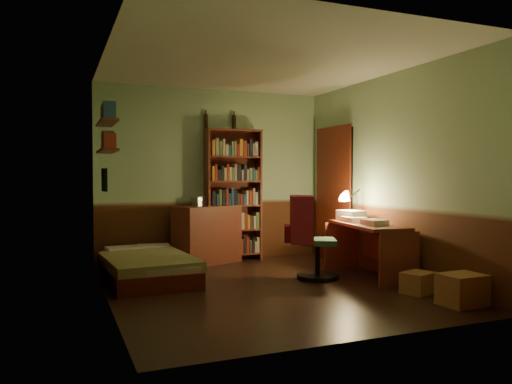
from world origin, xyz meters
name	(u,v)px	position (x,y,z in m)	size (l,w,h in m)	color
floor	(264,288)	(0.00, 0.00, -0.01)	(3.50, 4.00, 0.02)	black
ceiling	(264,61)	(0.00, 0.00, 2.61)	(3.50, 4.00, 0.02)	silver
wall_back	(213,175)	(0.00, 2.01, 1.30)	(3.50, 0.02, 2.60)	#94B98D
wall_left	(105,175)	(-1.76, 0.00, 1.30)	(0.02, 4.00, 2.60)	#94B98D
wall_right	(390,175)	(1.76, 0.00, 1.30)	(0.02, 4.00, 2.60)	#94B98D
wall_front	(364,176)	(0.00, -2.01, 1.30)	(3.50, 0.02, 2.60)	#94B98D
doorway	(335,195)	(1.72, 1.30, 1.00)	(0.06, 0.90, 2.00)	black
door_trim	(333,195)	(1.69, 1.30, 1.00)	(0.02, 0.98, 2.08)	#49170B
bed	(146,258)	(-1.19, 0.97, 0.26)	(0.95, 1.78, 0.53)	olive
dresser	(207,235)	(-0.17, 1.77, 0.42)	(0.95, 0.48, 0.85)	maroon
mini_stereo	(201,201)	(-0.22, 1.89, 0.91)	(0.23, 0.18, 0.13)	#B2B2B7
bookshelf	(234,195)	(0.28, 1.85, 1.00)	(0.85, 0.27, 1.99)	maroon
bottle_left	(206,122)	(-0.13, 1.96, 2.10)	(0.06, 0.06, 0.22)	black
bottle_right	(234,123)	(0.32, 1.96, 2.11)	(0.06, 0.06, 0.23)	black
desk	(368,250)	(1.44, 0.01, 0.34)	(0.53, 1.29, 0.69)	maroon
paper_stack	(351,215)	(1.47, 0.46, 0.76)	(0.25, 0.34, 0.14)	silver
desk_lamp	(357,200)	(1.58, 0.50, 0.96)	(0.16, 0.16, 0.53)	black
office_chair	(318,239)	(0.80, 0.18, 0.50)	(0.50, 0.44, 1.00)	#2F6146
red_jacket	(322,176)	(0.81, 0.08, 1.30)	(0.27, 0.50, 0.59)	#A31F2F
wall_shelf_lower	(107,151)	(-1.64, 1.10, 1.60)	(0.20, 0.90, 0.03)	maroon
wall_shelf_upper	(107,123)	(-1.64, 1.10, 1.95)	(0.20, 0.90, 0.03)	maroon
framed_picture	(104,180)	(-1.72, 0.60, 1.25)	(0.04, 0.32, 0.26)	black
cardboard_box_a	(462,290)	(1.53, -1.48, 0.16)	(0.42, 0.34, 0.31)	olive
cardboard_box_b	(418,283)	(1.46, -0.91, 0.12)	(0.33, 0.27, 0.23)	olive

